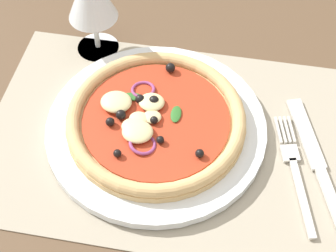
{
  "coord_description": "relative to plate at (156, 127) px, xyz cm",
  "views": [
    {
      "loc": [
        6.34,
        -39.55,
        56.02
      ],
      "look_at": [
        -0.75,
        0.0,
        2.72
      ],
      "focal_mm": 54.69,
      "sensor_mm": 36.0,
      "label": 1
    }
  ],
  "objects": [
    {
      "name": "knife",
      "position": [
        21.19,
        -0.83,
        -0.4
      ],
      "size": [
        7.89,
        19.5,
        0.62
      ],
      "rotation": [
        0.0,
        0.0,
        1.89
      ],
      "color": "silver",
      "rests_on": "placemat"
    },
    {
      "name": "placemat",
      "position": [
        2.5,
        -0.74,
        -0.86
      ],
      "size": [
        50.53,
        33.5,
        0.4
      ],
      "primitive_type": "cube",
      "color": "#A39984",
      "rests_on": "ground_plane"
    },
    {
      "name": "fork",
      "position": [
        18.53,
        -2.65,
        -0.44
      ],
      "size": [
        5.88,
        17.82,
        0.44
      ],
      "rotation": [
        0.0,
        0.0,
        1.82
      ],
      "color": "silver",
      "rests_on": "placemat"
    },
    {
      "name": "plate",
      "position": [
        0.0,
        0.0,
        0.0
      ],
      "size": [
        29.53,
        29.53,
        1.32
      ],
      "primitive_type": "cylinder",
      "color": "white",
      "rests_on": "placemat"
    },
    {
      "name": "pizza",
      "position": [
        -0.13,
        -0.01,
        1.76
      ],
      "size": [
        23.84,
        23.84,
        2.7
      ],
      "color": "tan",
      "rests_on": "plate"
    },
    {
      "name": "ground_plane",
      "position": [
        2.5,
        -0.74,
        -2.26
      ],
      "size": [
        190.0,
        140.0,
        2.4
      ],
      "primitive_type": "cube",
      "color": "brown"
    }
  ]
}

